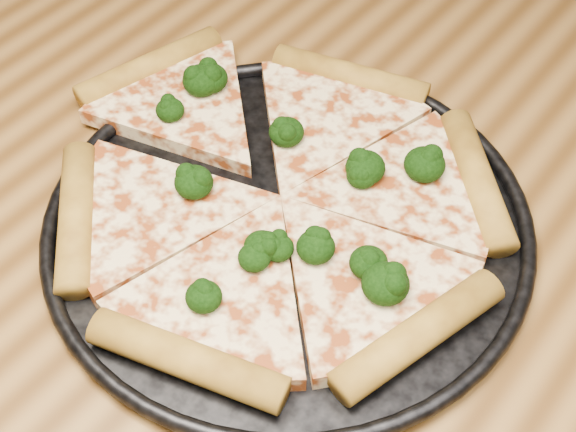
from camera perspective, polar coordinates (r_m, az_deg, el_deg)
The scene contains 4 objects.
dining_table at distance 0.69m, azimuth 5.18°, elevation -9.78°, with size 1.20×0.90×0.75m.
pizza_pan at distance 0.64m, azimuth -0.00°, elevation -0.48°, with size 0.37×0.37×0.02m.
pizza at distance 0.65m, azimuth -0.86°, elevation 1.59°, with size 0.40×0.36×0.03m.
broccoli_florets at distance 0.64m, azimuth 0.21°, elevation 2.32°, with size 0.28×0.23×0.03m.
Camera 1 is at (0.17, -0.32, 1.25)m, focal length 52.40 mm.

